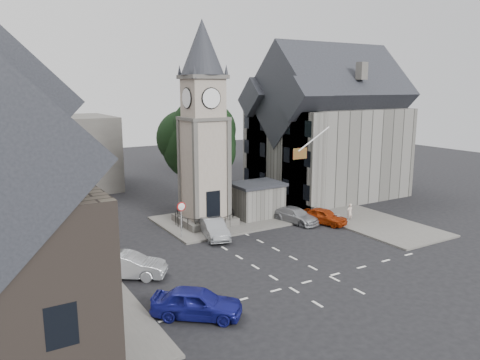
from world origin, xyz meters
TOP-DOWN VIEW (x-y plane):
  - ground at (0.00, 0.00)m, footprint 120.00×120.00m
  - pavement_west at (-12.50, 6.00)m, footprint 6.00×30.00m
  - pavement_east at (12.00, 8.00)m, footprint 6.00×26.00m
  - central_island at (1.50, 8.00)m, footprint 10.00×8.00m
  - road_markings at (0.00, -5.50)m, footprint 20.00×8.00m
  - clock_tower at (0.00, 7.99)m, footprint 4.86×4.86m
  - stone_shelter at (4.80, 7.50)m, footprint 4.30×3.30m
  - town_tree at (2.00, 13.00)m, footprint 7.20×7.20m
  - warning_sign_post at (-3.20, 5.43)m, footprint 0.70×0.19m
  - backdrop_west at (-12.00, 28.00)m, footprint 20.00×10.00m
  - east_building at (15.59, 11.00)m, footprint 14.40×11.40m
  - east_boundary_wall at (9.20, 10.00)m, footprint 0.40×16.00m
  - flagpole at (8.00, 4.00)m, footprint 3.68×0.10m
  - car_west_blue at (-7.50, -6.00)m, footprint 4.62×4.22m
  - car_west_silver at (-8.89, 0.56)m, footprint 4.65×3.88m
  - car_west_grey at (-11.50, 6.92)m, footprint 5.59×4.93m
  - car_island_silver at (-1.00, 4.50)m, footprint 2.45×4.54m
  - car_island_east at (6.69, 4.50)m, footprint 2.60×4.58m
  - car_east_red at (8.50, 3.00)m, footprint 2.77×4.15m
  - pedestrian at (10.88, 2.52)m, footprint 0.57×0.38m

SIDE VIEW (x-z plane):
  - ground at x=0.00m, z-range 0.00..0.00m
  - road_markings at x=0.00m, z-range 0.00..0.01m
  - pavement_west at x=-12.50m, z-range 0.00..0.14m
  - pavement_east at x=12.00m, z-range 0.00..0.14m
  - central_island at x=1.50m, z-range 0.00..0.16m
  - east_boundary_wall at x=9.20m, z-range 0.00..0.90m
  - car_island_east at x=6.69m, z-range 0.00..1.25m
  - car_east_red at x=8.50m, z-range 0.00..1.31m
  - car_island_silver at x=-1.00m, z-range 0.00..1.42m
  - car_west_grey at x=-11.50m, z-range 0.00..1.44m
  - car_west_silver at x=-8.89m, z-range 0.00..1.50m
  - pedestrian at x=10.88m, z-range 0.00..1.52m
  - car_west_blue at x=-7.50m, z-range 0.00..1.53m
  - stone_shelter at x=4.80m, z-range 0.01..3.09m
  - warning_sign_post at x=-3.20m, z-range 0.60..3.45m
  - backdrop_west at x=-12.00m, z-range 0.00..8.00m
  - east_building at x=15.59m, z-range -0.04..12.56m
  - town_tree at x=2.00m, z-range 1.57..12.37m
  - flagpole at x=8.00m, z-range 5.63..8.37m
  - clock_tower at x=0.00m, z-range 0.00..16.25m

